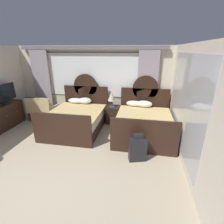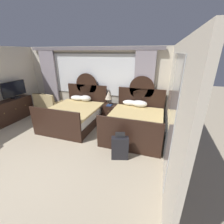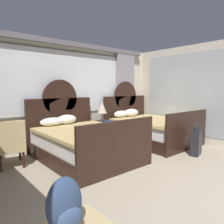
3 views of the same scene
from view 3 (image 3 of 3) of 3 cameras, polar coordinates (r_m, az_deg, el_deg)
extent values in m
plane|color=tan|center=(3.22, 27.25, -22.24)|extent=(24.00, 24.00, 0.00)
cube|color=beige|center=(5.66, -12.48, 4.63)|extent=(5.82, 0.07, 2.70)
cube|color=#605B52|center=(5.62, -12.34, 7.76)|extent=(3.75, 0.02, 1.65)
cube|color=white|center=(5.62, -12.31, 7.76)|extent=(3.67, 0.02, 1.57)
cube|color=#998E99|center=(6.77, 3.63, 4.60)|extent=(0.71, 0.08, 2.60)
cube|color=slate|center=(5.65, -12.12, 17.59)|extent=(5.35, 0.10, 0.12)
cube|color=beige|center=(6.22, 23.97, 4.38)|extent=(0.07, 4.55, 2.70)
cube|color=#B2B7BC|center=(6.32, 21.35, 4.51)|extent=(0.01, 3.18, 2.27)
cube|color=black|center=(4.65, -7.27, -10.63)|extent=(1.64, 2.09, 0.30)
cube|color=white|center=(4.58, -7.32, -7.08)|extent=(1.58, 1.99, 0.29)
cube|color=tan|center=(4.47, -6.79, -5.08)|extent=(1.68, 1.89, 0.06)
cube|color=black|center=(5.46, -13.55, -3.02)|extent=(1.72, 0.06, 1.27)
cylinder|color=black|center=(5.39, -13.73, 3.63)|extent=(0.90, 0.06, 0.90)
cube|color=black|center=(3.74, 1.85, -9.58)|extent=(1.72, 0.06, 0.96)
ellipsoid|color=white|center=(5.08, -15.68, -2.48)|extent=(0.59, 0.32, 0.19)
ellipsoid|color=white|center=(5.24, -12.02, -1.92)|extent=(0.49, 0.33, 0.22)
cube|color=black|center=(6.12, 10.58, -6.56)|extent=(1.64, 2.09, 0.30)
cube|color=white|center=(6.06, 10.64, -3.83)|extent=(1.58, 1.99, 0.29)
cube|color=tan|center=(5.98, 11.27, -2.26)|extent=(1.68, 1.89, 0.06)
cube|color=black|center=(6.75, 3.55, -1.09)|extent=(1.72, 0.06, 1.27)
cylinder|color=black|center=(6.70, 3.59, 4.29)|extent=(0.90, 0.06, 0.90)
cube|color=black|center=(5.46, 19.50, -4.87)|extent=(1.72, 0.06, 0.96)
ellipsoid|color=white|center=(6.33, 2.49, -0.51)|extent=(0.54, 0.27, 0.20)
ellipsoid|color=white|center=(6.53, 5.12, -0.16)|extent=(0.56, 0.32, 0.23)
cube|color=black|center=(5.85, -2.29, -5.44)|extent=(0.47, 0.47, 0.62)
sphere|color=tan|center=(5.64, -0.73, -4.48)|extent=(0.02, 0.02, 0.02)
cylinder|color=brown|center=(5.75, -2.66, -2.41)|extent=(0.14, 0.14, 0.02)
cylinder|color=brown|center=(5.73, -2.67, -1.32)|extent=(0.03, 0.03, 0.20)
cone|color=beige|center=(5.71, -2.68, 1.23)|extent=(0.27, 0.27, 0.31)
cube|color=navy|center=(5.72, -1.70, -2.40)|extent=(0.18, 0.26, 0.03)
cube|color=tan|center=(4.62, -26.31, -8.55)|extent=(0.70, 0.70, 0.10)
cube|color=tan|center=(4.30, -26.24, -5.55)|extent=(0.61, 0.18, 0.50)
cube|color=tan|center=(4.61, -22.99, -6.75)|extent=(0.15, 0.55, 0.16)
cylinder|color=black|center=(4.94, -23.44, -9.99)|extent=(0.04, 0.04, 0.32)
cylinder|color=black|center=(4.46, -22.61, -11.72)|extent=(0.04, 0.04, 0.32)
cylinder|color=black|center=(4.43, -27.79, -12.06)|extent=(0.04, 0.04, 0.32)
cylinder|color=black|center=(4.44, -27.73, -12.01)|extent=(0.04, 0.04, 0.32)
ellipsoid|color=#33476B|center=(1.76, -12.68, -22.93)|extent=(0.28, 0.18, 0.42)
ellipsoid|color=#3D537A|center=(1.73, -11.18, -26.25)|extent=(0.20, 0.08, 0.17)
cube|color=black|center=(5.24, 21.67, -7.45)|extent=(0.45, 0.29, 0.59)
cube|color=#232326|center=(5.16, 21.84, -3.44)|extent=(0.22, 0.09, 0.15)
cylinder|color=black|center=(5.15, 21.19, -10.80)|extent=(0.05, 0.03, 0.05)
cylinder|color=black|center=(5.46, 21.88, -9.84)|extent=(0.05, 0.03, 0.05)
camera|label=1|loc=(4.79, 65.05, 15.37)|focal=26.69mm
camera|label=2|loc=(5.46, 58.41, 13.98)|focal=24.41mm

